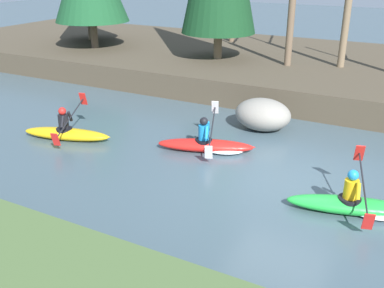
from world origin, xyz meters
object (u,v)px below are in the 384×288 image
object	(u,v)px
kayaker_trailing	(67,132)
boulder_midstream	(263,114)
kayaker_middle	(210,145)
kayaker_lead	(357,205)

from	to	relation	value
kayaker_trailing	boulder_midstream	size ratio (longest dim) A/B	1.56
kayaker_trailing	kayaker_middle	bearing A→B (deg)	0.46
kayaker_lead	kayaker_middle	distance (m)	4.49
kayaker_middle	boulder_midstream	distance (m)	2.48
kayaker_trailing	boulder_midstream	world-z (taller)	kayaker_trailing
kayaker_lead	kayaker_middle	world-z (taller)	same
kayaker_middle	boulder_midstream	xyz separation A→B (m)	(0.71, 2.35, 0.30)
kayaker_lead	kayaker_trailing	world-z (taller)	same
kayaker_middle	boulder_midstream	bearing A→B (deg)	52.62
kayaker_lead	boulder_midstream	size ratio (longest dim) A/B	1.56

